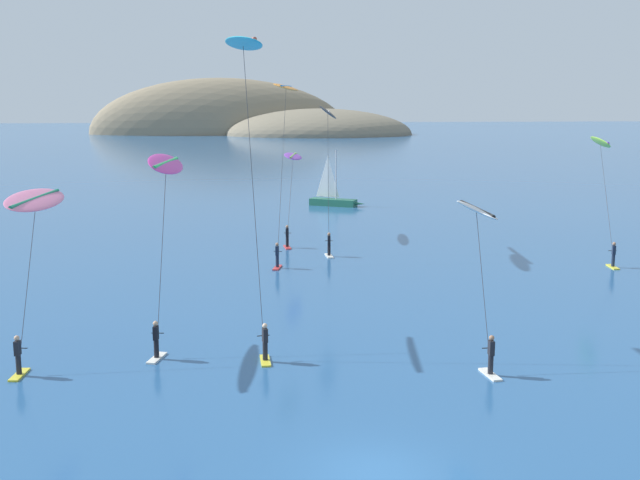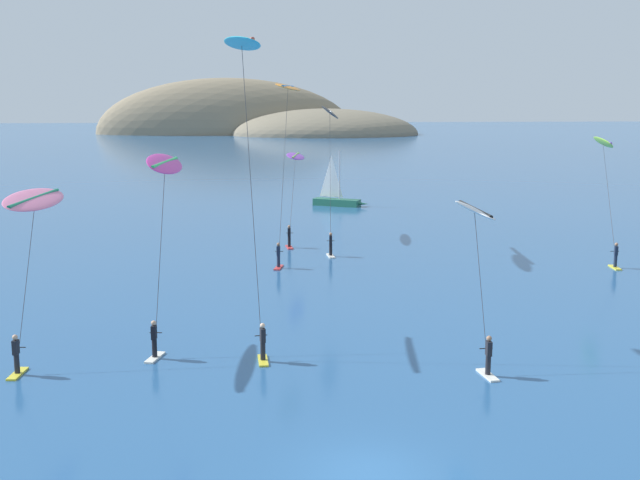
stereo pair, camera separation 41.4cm
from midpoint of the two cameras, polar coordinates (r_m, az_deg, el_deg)
The scene contains 11 objects.
ground_plane at distance 25.40m, azimuth 3.87°, elevation -16.21°, with size 600.00×600.00×0.00m, color #285689.
headland_island at distance 231.07m, azimuth -4.32°, elevation 7.53°, with size 91.04×39.67×31.55m.
sailboat_near at distance 82.22m, azimuth 1.54°, elevation 2.89°, with size 5.72×3.55×5.70m.
kitesurfer_pink at distance 36.74m, azimuth -19.38°, elevation 2.12°, with size 2.10×7.08×7.24m.
kitesurfer_cyan at distance 36.39m, azimuth -5.14°, elevation 12.13°, with size 2.41×7.12×13.87m.
kitesurfer_lime at distance 60.67m, azimuth 19.74°, elevation 5.86°, with size 2.50×9.20×8.37m.
kitesurfer_purple at distance 64.04m, azimuth -1.60°, elevation 5.53°, with size 2.13×8.77×6.72m.
kitesurfer_magenta at distance 37.20m, azimuth -10.71°, elevation 4.37°, with size 1.84×6.63×8.69m.
kitesurfer_white at distance 34.66m, azimuth 11.37°, elevation 1.08°, with size 1.23×5.88×6.78m.
kitesurfer_orange at distance 56.86m, azimuth -2.12°, elevation 10.09°, with size 2.63×9.15×12.12m.
kitesurfer_black at distance 58.90m, azimuth 0.91°, elevation 8.50°, with size 1.79×7.47×10.56m.
Camera 2 is at (-3.25, -22.48, 11.36)m, focal length 45.00 mm.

